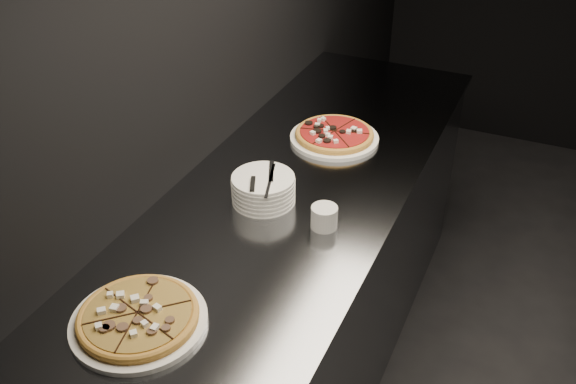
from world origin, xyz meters
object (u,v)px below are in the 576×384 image
at_px(pizza_mushroom, 138,318).
at_px(cutlery, 263,179).
at_px(counter, 292,291).
at_px(plate_stack, 263,189).
at_px(ramekin, 324,217).
at_px(pizza_tomato, 334,135).

relative_size(pizza_mushroom, cutlery, 1.78).
xyz_separation_m(counter, pizza_mushroom, (-0.09, -0.74, 0.48)).
xyz_separation_m(counter, plate_stack, (-0.05, -0.11, 0.51)).
distance_m(counter, cutlery, 0.57).
height_order(counter, pizza_mushroom, pizza_mushroom).
bearing_deg(counter, ramekin, -41.56).
xyz_separation_m(pizza_mushroom, ramekin, (0.27, 0.58, 0.02)).
height_order(pizza_tomato, cutlery, cutlery).
bearing_deg(pizza_mushroom, cutlery, 85.48).
distance_m(pizza_tomato, ramekin, 0.56).
relative_size(counter, pizza_mushroom, 6.34).
xyz_separation_m(pizza_mushroom, pizza_tomato, (0.10, 1.11, -0.00)).
xyz_separation_m(counter, ramekin, (0.18, -0.16, 0.50)).
bearing_deg(counter, plate_stack, -117.11).
relative_size(pizza_tomato, cutlery, 1.68).
xyz_separation_m(cutlery, ramekin, (0.22, -0.04, -0.06)).
bearing_deg(ramekin, cutlery, 170.81).
distance_m(plate_stack, ramekin, 0.24).
relative_size(cutlery, ramekin, 2.64).
relative_size(counter, plate_stack, 11.99).
bearing_deg(plate_stack, counter, 62.89).
xyz_separation_m(counter, cutlery, (-0.05, -0.12, 0.55)).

